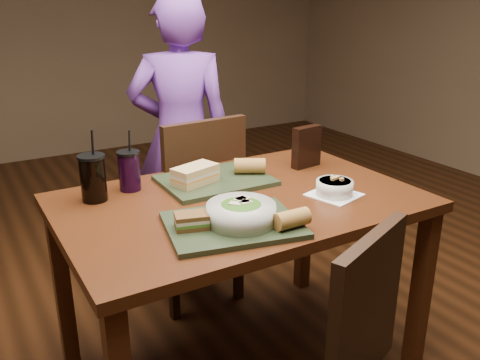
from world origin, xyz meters
name	(u,v)px	position (x,y,z in m)	size (l,w,h in m)	color
dining_table	(240,220)	(0.00, 0.00, 0.66)	(1.30, 0.85, 0.75)	#47210E
chair_far	(197,203)	(0.08, 0.54, 0.53)	(0.43, 0.43, 0.95)	black
diner	(181,138)	(0.18, 0.92, 0.75)	(0.54, 0.36, 1.49)	#72399F
tray_near	(233,225)	(-0.15, -0.21, 0.76)	(0.42, 0.32, 0.02)	#24301B
tray_far	(215,180)	(0.00, 0.19, 0.76)	(0.42, 0.32, 0.02)	#24301B
salad_bowl	(241,212)	(-0.13, -0.23, 0.81)	(0.22, 0.22, 0.07)	silver
soup_bowl	(335,187)	(0.32, -0.16, 0.78)	(0.21, 0.21, 0.07)	white
sandwich_near	(192,221)	(-0.28, -0.18, 0.79)	(0.12, 0.10, 0.05)	#593819
sandwich_far	(195,175)	(-0.09, 0.18, 0.80)	(0.19, 0.14, 0.07)	tan
baguette_near	(292,219)	(-0.01, -0.34, 0.80)	(0.06, 0.06, 0.11)	#AD7533
baguette_far	(250,166)	(0.15, 0.18, 0.80)	(0.06, 0.06, 0.13)	#AD7533
cup_cola	(93,178)	(-0.47, 0.25, 0.84)	(0.10, 0.10, 0.26)	black
cup_berry	(129,170)	(-0.32, 0.29, 0.83)	(0.09, 0.09, 0.24)	black
chip_bag	(307,147)	(0.44, 0.18, 0.84)	(0.14, 0.04, 0.18)	black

